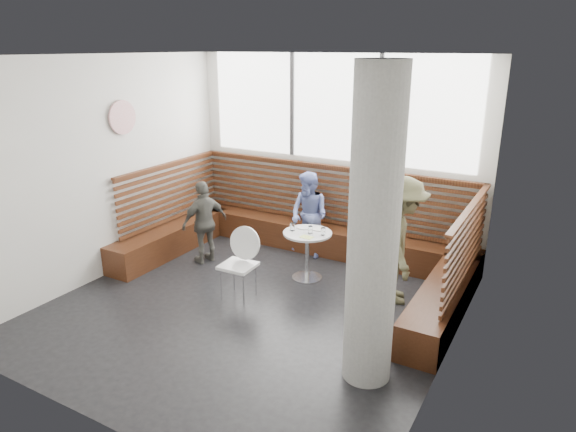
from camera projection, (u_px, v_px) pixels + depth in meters
The scene contains 15 objects.
room at pixel (248, 192), 6.28m from camera, with size 5.00×5.00×3.20m.
booth at pixel (312, 238), 8.12m from camera, with size 5.00×2.50×1.44m.
concrete_column at pixel (374, 233), 4.92m from camera, with size 0.50×0.50×3.20m, color gray.
wall_art at pixel (122, 117), 7.53m from camera, with size 0.50×0.50×0.03m, color white.
cafe_table at pixel (307, 245), 7.50m from camera, with size 0.71×0.71×0.73m.
cafe_chair at pixel (241, 257), 6.96m from camera, with size 0.47×0.46×0.97m.
adult_man at pixel (402, 241), 6.75m from camera, with size 1.11×0.64×1.72m, color brown.
child_back at pixel (309, 215), 8.27m from camera, with size 0.68×0.53×1.40m, color #798AD2.
child_left at pixel (205, 222), 8.06m from camera, with size 0.78×0.32×1.33m, color #54534C.
plate_near at pixel (304, 227), 7.61m from camera, with size 0.21×0.21×0.01m, color white.
plate_far at pixel (319, 229), 7.54m from camera, with size 0.20×0.20×0.01m, color white.
glass_left at pixel (292, 227), 7.49m from camera, with size 0.07×0.07×0.11m, color white.
glass_mid at pixel (310, 230), 7.38m from camera, with size 0.07×0.07×0.11m, color white.
glass_right at pixel (323, 231), 7.31m from camera, with size 0.07×0.07×0.11m, color white.
menu_card at pixel (307, 237), 7.24m from camera, with size 0.18×0.13×0.00m, color #A5C64C.
Camera 1 is at (3.41, -5.02, 3.30)m, focal length 32.00 mm.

